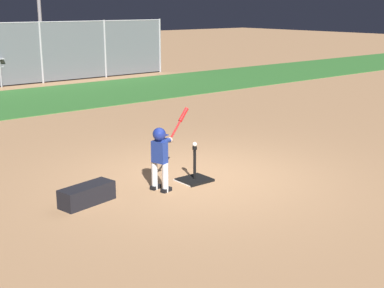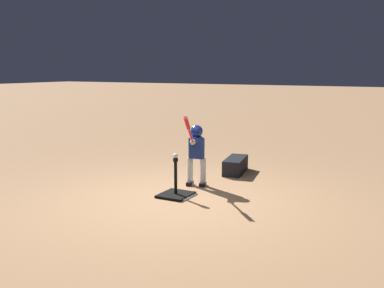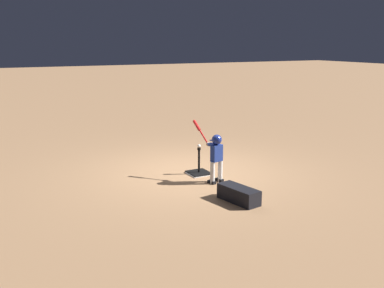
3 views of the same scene
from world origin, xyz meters
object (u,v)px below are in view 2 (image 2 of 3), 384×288
at_px(batter_child, 196,148).
at_px(equipment_bag, 235,165).
at_px(batting_tee, 176,192).
at_px(baseball, 176,156).

height_order(batter_child, equipment_bag, batter_child).
bearing_deg(batting_tee, batter_child, -178.90).
bearing_deg(batter_child, baseball, 1.10).
distance_m(batting_tee, batter_child, 0.90).
relative_size(batting_tee, equipment_bag, 0.70).
bearing_deg(batter_child, batting_tee, 1.10).
bearing_deg(batter_child, equipment_bag, 170.55).
distance_m(batter_child, baseball, 0.69).
relative_size(batter_child, equipment_bag, 1.46).
distance_m(batting_tee, equipment_bag, 1.90).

